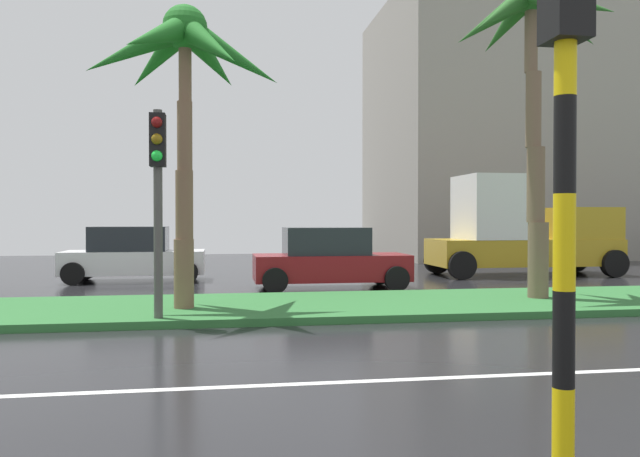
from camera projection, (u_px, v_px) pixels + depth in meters
The scene contains 8 objects.
palm_tree_centre_left at pixel (184, 64), 12.61m from camera, with size 4.08×3.97×6.13m.
palm_tree_centre at pixel (532, 39), 14.39m from camera, with size 3.58×3.79×7.47m.
traffic_signal_median_right at pixel (158, 175), 11.32m from camera, with size 0.28×0.43×3.79m.
traffic_signal_foreground at pixel (564, 85), 4.57m from camera, with size 0.28×0.43×4.28m.
car_in_traffic_leading at pixel (133, 255), 19.55m from camera, with size 4.30×2.02×1.72m.
car_in_traffic_second at pixel (329, 259), 17.51m from camera, with size 4.30×2.02×1.72m.
box_truck_following at pixel (521, 231), 21.69m from camera, with size 6.40×2.64×3.46m.
building_far_right at pixel (574, 134), 34.22m from camera, with size 21.26×10.78×13.22m.
Camera 1 is at (5.03, -5.29, 1.95)m, focal length 35.08 mm.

